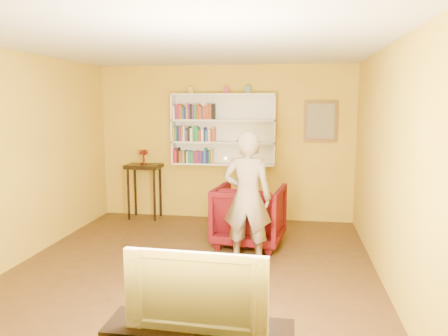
{
  "coord_description": "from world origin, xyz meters",
  "views": [
    {
      "loc": [
        1.2,
        -5.09,
        2.04
      ],
      "look_at": [
        0.27,
        0.75,
        1.17
      ],
      "focal_mm": 35.0,
      "sensor_mm": 36.0,
      "label": 1
    }
  ],
  "objects_px": {
    "bookshelf": "(224,130)",
    "person": "(247,198)",
    "ruby_lustre": "(144,154)",
    "television": "(199,287)",
    "console_table": "(144,174)",
    "armchair": "(250,215)"
  },
  "relations": [
    {
      "from": "bookshelf",
      "to": "person",
      "type": "height_order",
      "value": "bookshelf"
    },
    {
      "from": "ruby_lustre",
      "to": "television",
      "type": "bearing_deg",
      "value": -66.27
    },
    {
      "from": "person",
      "to": "television",
      "type": "height_order",
      "value": "person"
    },
    {
      "from": "ruby_lustre",
      "to": "person",
      "type": "xyz_separation_m",
      "value": [
        2.05,
        -1.93,
        -0.31
      ]
    },
    {
      "from": "bookshelf",
      "to": "console_table",
      "type": "relative_size",
      "value": 1.85
    },
    {
      "from": "bookshelf",
      "to": "television",
      "type": "relative_size",
      "value": 1.8
    },
    {
      "from": "console_table",
      "to": "person",
      "type": "bearing_deg",
      "value": -43.31
    },
    {
      "from": "bookshelf",
      "to": "television",
      "type": "height_order",
      "value": "bookshelf"
    },
    {
      "from": "television",
      "to": "person",
      "type": "bearing_deg",
      "value": 90.44
    },
    {
      "from": "armchair",
      "to": "person",
      "type": "xyz_separation_m",
      "value": [
        0.04,
        -0.74,
        0.41
      ]
    },
    {
      "from": "ruby_lustre",
      "to": "television",
      "type": "height_order",
      "value": "ruby_lustre"
    },
    {
      "from": "console_table",
      "to": "armchair",
      "type": "xyz_separation_m",
      "value": [
        2.01,
        -1.19,
        -0.36
      ]
    },
    {
      "from": "bookshelf",
      "to": "person",
      "type": "bearing_deg",
      "value": -72.99
    },
    {
      "from": "console_table",
      "to": "armchair",
      "type": "relative_size",
      "value": 1.0
    },
    {
      "from": "ruby_lustre",
      "to": "television",
      "type": "relative_size",
      "value": 0.26
    },
    {
      "from": "bookshelf",
      "to": "television",
      "type": "xyz_separation_m",
      "value": [
        0.57,
        -4.66,
        -0.83
      ]
    },
    {
      "from": "console_table",
      "to": "person",
      "type": "xyz_separation_m",
      "value": [
        2.05,
        -1.93,
        0.05
      ]
    },
    {
      "from": "person",
      "to": "television",
      "type": "distance_m",
      "value": 2.57
    },
    {
      "from": "person",
      "to": "console_table",
      "type": "bearing_deg",
      "value": -40.87
    },
    {
      "from": "bookshelf",
      "to": "console_table",
      "type": "bearing_deg",
      "value": -173.54
    },
    {
      "from": "ruby_lustre",
      "to": "armchair",
      "type": "height_order",
      "value": "ruby_lustre"
    },
    {
      "from": "person",
      "to": "television",
      "type": "xyz_separation_m",
      "value": [
        -0.07,
        -2.57,
        -0.09
      ]
    }
  ]
}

